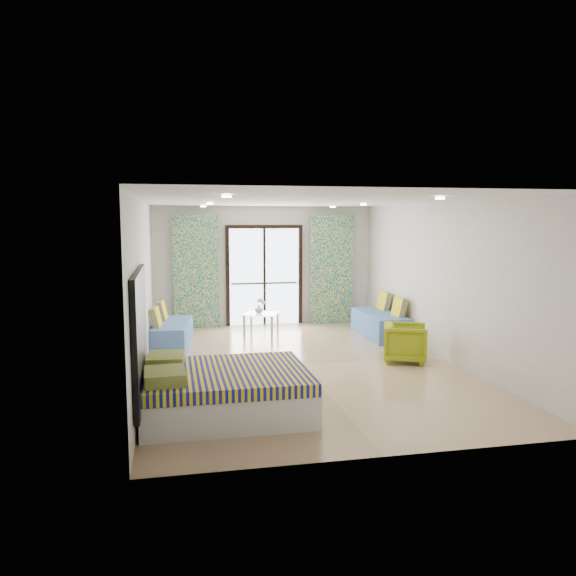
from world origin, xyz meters
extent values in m
cube|color=black|center=(0.00, 3.71, 2.24)|extent=(1.76, 0.08, 0.08)
cube|color=black|center=(-0.84, 3.71, 1.10)|extent=(0.08, 0.08, 2.20)
cube|color=black|center=(0.84, 3.71, 1.10)|extent=(0.08, 0.08, 2.20)
cube|color=black|center=(0.00, 3.71, 1.10)|extent=(0.05, 0.06, 2.20)
cube|color=#595451|center=(0.00, 3.73, 0.95)|extent=(1.52, 0.03, 0.04)
cube|color=silver|center=(-1.55, 3.57, 1.25)|extent=(1.00, 0.10, 2.50)
cube|color=silver|center=(1.55, 3.57, 1.25)|extent=(1.00, 0.10, 2.50)
cylinder|color=#FFE0B2|center=(-1.40, -2.00, 2.67)|extent=(0.12, 0.12, 0.02)
cylinder|color=#FFE0B2|center=(1.40, -2.00, 2.67)|extent=(0.12, 0.12, 0.02)
cylinder|color=#FFE0B2|center=(-1.40, 1.00, 2.67)|extent=(0.12, 0.12, 0.02)
cylinder|color=#FFE0B2|center=(1.40, 1.00, 2.67)|extent=(0.12, 0.12, 0.02)
cylinder|color=#FFE0B2|center=(-1.40, 3.00, 2.67)|extent=(0.12, 0.12, 0.02)
cylinder|color=#FFE0B2|center=(1.40, 3.00, 2.67)|extent=(0.12, 0.12, 0.02)
cube|color=black|center=(-2.46, -2.15, 1.05)|extent=(0.06, 2.10, 1.50)
cube|color=silver|center=(-2.47, -0.90, 1.05)|extent=(0.02, 0.10, 0.10)
cube|color=silver|center=(-1.45, -2.15, 0.20)|extent=(2.02, 1.62, 0.40)
cube|color=navy|center=(-1.45, -2.15, 0.48)|extent=(2.00, 1.65, 0.15)
cube|color=#176956|center=(-2.18, -2.53, 0.63)|extent=(0.48, 0.58, 0.14)
cube|color=#176956|center=(-2.18, -1.76, 0.63)|extent=(0.49, 0.59, 0.14)
cube|color=#486DAD|center=(-2.10, 1.81, 0.19)|extent=(0.85, 1.74, 0.37)
cube|color=#486DAD|center=(-2.10, 1.81, 0.42)|extent=(0.84, 1.70, 0.09)
cube|color=navy|center=(-2.38, 1.46, 0.63)|extent=(0.24, 0.44, 0.39)
cube|color=navy|center=(-2.28, 2.23, 0.63)|extent=(0.24, 0.44, 0.39)
cube|color=#486DAD|center=(2.10, 1.87, 0.20)|extent=(0.70, 1.77, 0.39)
cube|color=#486DAD|center=(2.10, 1.87, 0.44)|extent=(0.69, 1.74, 0.10)
cube|color=navy|center=(2.34, 1.45, 0.67)|extent=(0.20, 0.44, 0.41)
cube|color=navy|center=(2.35, 2.28, 0.67)|extent=(0.20, 0.44, 0.41)
cylinder|color=silver|center=(-0.63, 2.47, 0.22)|extent=(0.07, 0.07, 0.43)
cylinder|color=silver|center=(-0.09, 2.25, 0.22)|extent=(0.07, 0.07, 0.43)
cylinder|color=silver|center=(-0.41, 3.01, 0.22)|extent=(0.07, 0.07, 0.43)
cylinder|color=silver|center=(0.13, 2.79, 0.22)|extent=(0.07, 0.07, 0.43)
cube|color=#8CA59E|center=(-0.25, 2.63, 0.43)|extent=(0.87, 0.87, 0.02)
sphere|color=white|center=(-0.20, 2.61, 0.67)|extent=(0.08, 0.08, 0.08)
sphere|color=white|center=(-0.23, 2.68, 0.69)|extent=(0.08, 0.08, 0.08)
sphere|color=white|center=(-0.30, 2.65, 0.71)|extent=(0.08, 0.08, 0.08)
sphere|color=white|center=(-0.27, 2.58, 0.73)|extent=(0.08, 0.08, 0.08)
imported|color=white|center=(-0.30, 2.66, 0.53)|extent=(0.19, 0.20, 0.17)
imported|color=#8EA215|center=(1.77, -0.17, 0.35)|extent=(0.85, 0.88, 0.71)
camera|label=1|loc=(-2.07, -8.88, 2.39)|focal=35.00mm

